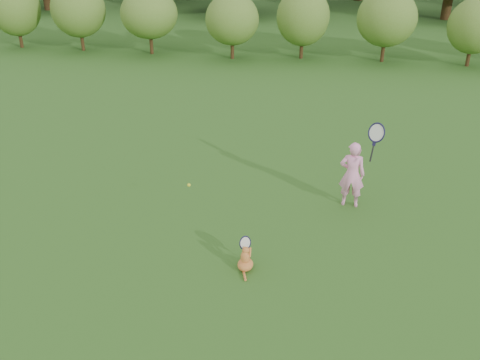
# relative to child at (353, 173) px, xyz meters

# --- Properties ---
(ground) EXTENTS (100.00, 100.00, 0.00)m
(ground) POSITION_rel_child_xyz_m (-2.40, -1.26, -0.72)
(ground) COLOR #235116
(ground) RESTS_ON ground
(shrub_row) EXTENTS (28.00, 3.00, 2.80)m
(shrub_row) POSITION_rel_child_xyz_m (-2.40, 11.74, 0.68)
(shrub_row) COLOR #516D21
(shrub_row) RESTS_ON ground
(child) EXTENTS (0.82, 0.57, 2.05)m
(child) POSITION_rel_child_xyz_m (0.00, 0.00, 0.00)
(child) COLOR #FF98C8
(child) RESTS_ON ground
(cat) EXTENTS (0.38, 0.64, 0.60)m
(cat) POSITION_rel_child_xyz_m (-1.93, -2.34, -0.50)
(cat) COLOR #C74D26
(cat) RESTS_ON ground
(tennis_ball) EXTENTS (0.07, 0.07, 0.07)m
(tennis_ball) POSITION_rel_child_xyz_m (-3.15, -0.73, -0.04)
(tennis_ball) COLOR #CDCA18
(tennis_ball) RESTS_ON ground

